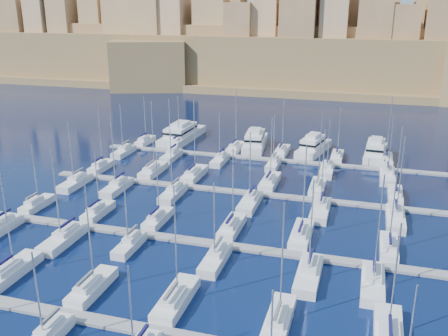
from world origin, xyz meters
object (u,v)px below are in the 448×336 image
(motor_yacht_a, at_px, (182,134))
(motor_yacht_c, at_px, (313,146))
(motor_yacht_b, at_px, (255,141))
(sailboat_2, at_px, (92,287))
(motor_yacht_d, at_px, (375,151))
(sailboat_4, at_px, (279,319))

(motor_yacht_a, relative_size, motor_yacht_c, 1.30)
(motor_yacht_a, bearing_deg, motor_yacht_b, -4.98)
(sailboat_2, relative_size, motor_yacht_a, 0.77)
(motor_yacht_a, distance_m, motor_yacht_d, 49.35)
(sailboat_2, height_order, motor_yacht_a, sailboat_2)
(motor_yacht_b, distance_m, motor_yacht_c, 14.57)
(sailboat_4, relative_size, motor_yacht_d, 0.99)
(motor_yacht_b, relative_size, motor_yacht_d, 1.09)
(sailboat_4, xyz_separation_m, motor_yacht_d, (10.13, 69.37, 0.97))
(motor_yacht_a, xyz_separation_m, motor_yacht_b, (20.31, -1.77, 0.00))
(sailboat_2, xyz_separation_m, motor_yacht_a, (-15.30, 71.70, 0.97))
(sailboat_2, xyz_separation_m, motor_yacht_d, (34.00, 69.36, 0.97))
(motor_yacht_c, relative_size, motor_yacht_d, 1.02)
(sailboat_4, bearing_deg, motor_yacht_c, 93.55)
(sailboat_2, bearing_deg, motor_yacht_a, 102.04)
(sailboat_4, distance_m, motor_yacht_a, 81.71)
(motor_yacht_a, bearing_deg, motor_yacht_d, -2.72)
(motor_yacht_c, xyz_separation_m, motor_yacht_d, (14.43, 0.05, 0.00))
(motor_yacht_d, bearing_deg, motor_yacht_b, 178.87)
(sailboat_4, xyz_separation_m, motor_yacht_c, (-4.30, 69.32, 0.97))
(sailboat_4, distance_m, motor_yacht_d, 70.11)
(motor_yacht_c, bearing_deg, sailboat_2, -105.77)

